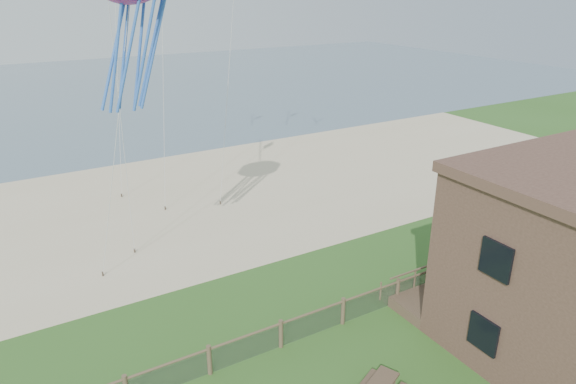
# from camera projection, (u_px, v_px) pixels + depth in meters

# --- Properties ---
(sand_beach) EXTENTS (72.00, 20.00, 0.02)m
(sand_beach) POSITION_uv_depth(u_px,v_px,m) (159.00, 207.00, 33.13)
(sand_beach) COLOR #C8B691
(sand_beach) RESTS_ON ground
(ocean) EXTENTS (160.00, 68.00, 0.02)m
(ocean) POSITION_uv_depth(u_px,v_px,m) (59.00, 93.00, 68.35)
(ocean) COLOR slate
(ocean) RESTS_ON ground
(chainlink_fence) EXTENTS (36.20, 0.20, 1.25)m
(chainlink_fence) POSITION_uv_depth(u_px,v_px,m) (281.00, 335.00, 20.12)
(chainlink_fence) COLOR brown
(chainlink_fence) RESTS_ON ground
(motel_deck) EXTENTS (15.00, 2.00, 0.50)m
(motel_deck) POSITION_uv_depth(u_px,v_px,m) (517.00, 268.00, 25.53)
(motel_deck) COLOR brown
(motel_deck) RESTS_ON ground
(octopus_kite) EXTENTS (3.88, 3.30, 6.78)m
(octopus_kite) POSITION_uv_depth(u_px,v_px,m) (132.00, 21.00, 19.32)
(octopus_kite) COLOR #FF282C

